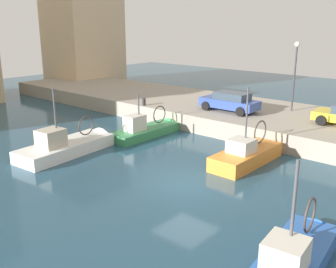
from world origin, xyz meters
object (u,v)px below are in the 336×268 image
(parked_car_blue, at_px, (230,102))
(mooring_bollard_mid, at_px, (144,102))
(fishing_boat_white, at_px, (71,150))
(fishing_boat_green, at_px, (149,133))
(fishing_boat_blue, at_px, (297,261))
(fishing_boat_orange, at_px, (249,160))
(quay_streetlamp, at_px, (295,65))

(parked_car_blue, bearing_deg, mooring_bollard_mid, 112.95)
(fishing_boat_white, relative_size, parked_car_blue, 1.61)
(mooring_bollard_mid, bearing_deg, fishing_boat_green, -131.14)
(fishing_boat_blue, relative_size, mooring_bollard_mid, 10.45)
(fishing_boat_orange, relative_size, mooring_bollard_mid, 10.36)
(parked_car_blue, bearing_deg, quay_streetlamp, -46.27)
(fishing_boat_blue, xyz_separation_m, fishing_boat_orange, (7.33, 5.90, -0.02))
(fishing_boat_blue, distance_m, quay_streetlamp, 17.98)
(quay_streetlamp, bearing_deg, mooring_bollard_mid, 121.37)
(fishing_boat_orange, xyz_separation_m, mooring_bollard_mid, (2.83, 10.77, 1.36))
(fishing_boat_green, bearing_deg, parked_car_blue, -30.56)
(fishing_boat_blue, xyz_separation_m, mooring_bollard_mid, (10.16, 16.67, 1.34))
(fishing_boat_white, bearing_deg, fishing_boat_blue, -97.62)
(fishing_boat_orange, bearing_deg, parked_car_blue, 41.32)
(fishing_boat_green, bearing_deg, fishing_boat_white, 170.78)
(fishing_boat_blue, relative_size, fishing_boat_green, 0.97)
(fishing_boat_white, relative_size, mooring_bollard_mid, 12.32)
(fishing_boat_blue, height_order, quay_streetlamp, quay_streetlamp)
(fishing_boat_blue, bearing_deg, fishing_boat_green, 61.10)
(fishing_boat_white, bearing_deg, mooring_bollard_mid, 14.18)
(fishing_boat_white, relative_size, quay_streetlamp, 1.40)
(fishing_boat_green, bearing_deg, quay_streetlamp, -37.28)
(fishing_boat_orange, relative_size, fishing_boat_white, 0.84)
(fishing_boat_orange, height_order, quay_streetlamp, quay_streetlamp)
(fishing_boat_green, bearing_deg, mooring_bollard_mid, 48.86)
(fishing_boat_blue, relative_size, fishing_boat_white, 0.85)
(fishing_boat_orange, distance_m, mooring_bollard_mid, 11.22)
(fishing_boat_white, height_order, mooring_bollard_mid, fishing_boat_white)
(fishing_boat_green, relative_size, quay_streetlamp, 1.23)
(fishing_boat_green, relative_size, mooring_bollard_mid, 10.78)
(fishing_boat_blue, bearing_deg, mooring_bollard_mid, 58.63)
(fishing_boat_blue, bearing_deg, quay_streetlamp, 25.08)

